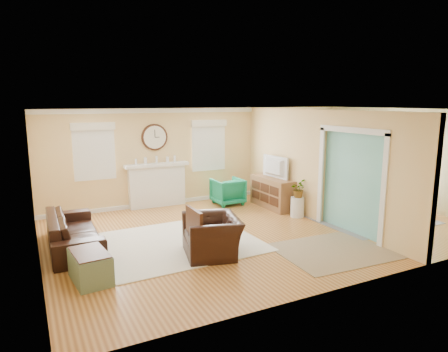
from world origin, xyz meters
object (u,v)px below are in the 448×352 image
at_px(eames_chair, 212,236).
at_px(dining_table, 353,202).
at_px(green_chair, 228,191).
at_px(credenza, 272,192).
at_px(sofa, 74,231).

xyz_separation_m(eames_chair, dining_table, (4.32, 0.89, -0.06)).
distance_m(green_chair, credenza, 1.22).
height_order(eames_chair, credenza, credenza).
xyz_separation_m(green_chair, credenza, (0.91, -0.81, 0.04)).
height_order(green_chair, credenza, credenza).
relative_size(eames_chair, dining_table, 0.65).
relative_size(eames_chair, green_chair, 1.40).
bearing_deg(eames_chair, dining_table, 114.95).
relative_size(green_chair, dining_table, 0.47).
bearing_deg(credenza, dining_table, -44.03).
bearing_deg(dining_table, sofa, 74.37).
bearing_deg(sofa, credenza, -80.00).
bearing_deg(sofa, green_chair, -67.76).
distance_m(credenza, dining_table, 2.05).
xyz_separation_m(sofa, credenza, (5.07, 0.80, 0.07)).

